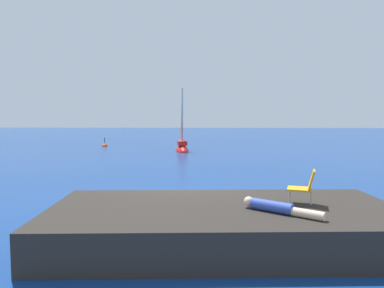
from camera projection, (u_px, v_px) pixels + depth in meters
ground_plane at (184, 204)px, 11.35m from camera, size 160.00×160.00×0.00m
shore_ledge at (224, 224)px, 7.90m from camera, size 7.96×4.07×0.82m
boulder_seaward at (265, 221)px, 9.55m from camera, size 1.80×1.77×0.83m
boulder_inland at (307, 222)px, 9.45m from camera, size 1.07×1.14×0.59m
sailboat_near at (182, 148)px, 28.85m from camera, size 1.53×3.09×5.62m
person_sunbather at (278, 208)px, 7.31m from camera, size 1.50×1.16×0.25m
beach_chair at (305, 185)px, 8.01m from camera, size 0.70×0.63×0.80m
marker_buoy at (105, 146)px, 33.50m from camera, size 0.56×0.56×1.13m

